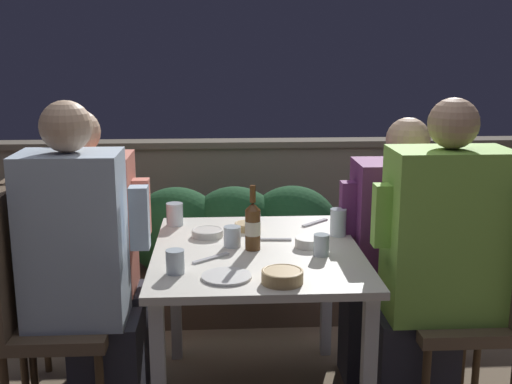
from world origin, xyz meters
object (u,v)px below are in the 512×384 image
Objects in this scene: person_blue_shirt at (84,272)px; beer_bottle at (253,225)px; chair_right_near at (484,286)px; person_green_blouse at (435,269)px; person_purple_stripe at (394,253)px; chair_right_far at (439,255)px; chair_left_far at (46,265)px; person_coral_top at (93,255)px; chair_left_near at (32,293)px.

beer_bottle is (0.65, 0.14, 0.14)m from person_blue_shirt.
chair_right_near reaches higher than beer_bottle.
person_green_blouse is 1.10× the size of person_purple_stripe.
person_blue_shirt is 1.54m from chair_right_far.
person_blue_shirt is 1.00× the size of person_green_blouse.
person_purple_stripe reaches higher than beer_bottle.
chair_right_far is (1.50, 0.35, -0.08)m from person_blue_shirt.
person_purple_stripe is at bearing 1.18° from chair_left_far.
person_blue_shirt is at bearing -164.84° from person_purple_stripe.
chair_right_far reaches higher than beer_bottle.
chair_right_near is at bearing -12.51° from person_coral_top.
person_purple_stripe is at bearing 1.36° from person_coral_top.
chair_left_far is 0.21m from person_coral_top.
person_blue_shirt is 1.56m from chair_right_near.
chair_right_near is at bearing -1.01° from chair_left_near.
person_purple_stripe reaches higher than chair_left_near.
person_green_blouse is at bearing -111.23° from chair_right_far.
person_coral_top is 1.33m from person_purple_stripe.
chair_right_near is (1.75, -0.03, 0.00)m from chair_left_near.
person_purple_stripe is (1.53, 0.03, 0.02)m from chair_left_far.
person_coral_top is at bearing 165.75° from person_green_blouse.
person_coral_top is 1.53m from chair_right_far.
person_coral_top is at bearing 61.68° from chair_left_near.
chair_left_far is 1.73m from chair_right_far.
person_green_blouse is 0.42m from chair_right_far.
person_coral_top reaches higher than chair_left_near.
chair_left_near is 0.75× the size of person_blue_shirt.
chair_right_near is 1.00× the size of chair_right_far.
person_purple_stripe is (-0.26, 0.38, 0.02)m from chair_right_near.
chair_left_far is at bearing 167.51° from person_green_blouse.
chair_left_far is 1.00× the size of chair_right_near.
person_blue_shirt is 1.33× the size of chair_right_near.
chair_left_near is 1.54m from person_purple_stripe.
chair_right_near is at bearing -56.16° from person_purple_stripe.
person_blue_shirt is 1.35m from person_purple_stripe.
chair_left_near is 1.00× the size of chair_right_near.
person_blue_shirt is 0.68m from beer_bottle.
chair_right_far is at bearing 13.18° from person_blue_shirt.
person_coral_top is at bearing -178.64° from person_purple_stripe.
person_coral_top is 1.43m from person_green_blouse.
chair_left_near is 0.75× the size of person_green_blouse.
person_green_blouse is at bearing -180.00° from chair_right_near.
person_coral_top is 4.73× the size of beer_bottle.
chair_left_near and chair_right_near have the same top height.
person_green_blouse is at bearing -14.25° from person_coral_top.
chair_right_near is (1.55, -0.03, -0.08)m from person_blue_shirt.
chair_left_far is 1.53m from person_purple_stripe.
person_green_blouse is 0.73m from beer_bottle.
chair_left_far is 0.93m from beer_bottle.
person_coral_top is 1.27× the size of chair_right_near.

